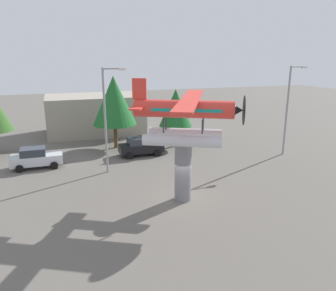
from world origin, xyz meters
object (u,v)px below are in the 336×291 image
floatplane_monument (186,117)px  tree_east (114,101)px  car_near_silver (36,158)px  streetlight_secondary (289,105)px  storefront_building (95,114)px  tree_center_back (176,108)px  streetlight_primary (107,114)px  display_pedestal (183,172)px  car_mid_black (140,146)px

floatplane_monument → tree_east: 14.41m
tree_east → car_near_silver: bearing=-151.7°
streetlight_secondary → storefront_building: bearing=136.4°
tree_east → tree_center_back: 6.32m
streetlight_secondary → tree_center_back: streetlight_secondary is taller
streetlight_primary → streetlight_secondary: size_ratio=1.00×
display_pedestal → storefront_building: storefront_building is taller
streetlight_primary → storefront_building: 15.22m
streetlight_primary → floatplane_monument: bearing=-61.6°
car_near_silver → streetlight_primary: size_ratio=0.50×
floatplane_monument → tree_east: bearing=125.6°
display_pedestal → storefront_building: size_ratio=0.35×
car_near_silver → streetlight_primary: bearing=-28.3°
display_pedestal → car_near_silver: bearing=133.2°
car_mid_black → storefront_building: (-2.86, 11.31, 1.44)m
streetlight_primary → car_near_silver: bearing=151.7°
display_pedestal → storefront_building: 22.21m
display_pedestal → streetlight_primary: size_ratio=0.47×
storefront_building → tree_center_back: size_ratio=1.88×
car_near_silver → car_mid_black: bearing=3.6°
storefront_building → tree_east: (1.11, -7.81, 2.60)m
storefront_building → streetlight_primary: bearing=-92.7°
car_mid_black → storefront_building: 11.75m
streetlight_secondary → tree_east: size_ratio=1.14×
display_pedestal → storefront_building: bearing=97.8°
floatplane_monument → car_near_silver: floatplane_monument is taller
tree_east → car_mid_black: bearing=-63.4°
floatplane_monument → tree_east: floatplane_monument is taller
car_near_silver → car_mid_black: size_ratio=1.00×
display_pedestal → streetlight_secondary: 15.07m
car_near_silver → tree_east: (7.59, 4.08, 4.04)m
display_pedestal → tree_center_back: 13.53m
car_near_silver → streetlight_secondary: bearing=-9.0°
streetlight_primary → streetlight_secondary: (16.99, -0.49, -0.01)m
car_near_silver → tree_east: size_ratio=0.57×
display_pedestal → streetlight_secondary: (13.28, 6.52, 2.88)m
car_near_silver → car_mid_black: (9.34, 0.58, 0.00)m
display_pedestal → tree_center_back: (4.19, 12.69, 2.12)m
tree_east → tree_center_back: bearing=-13.9°
streetlight_primary → tree_east: streetlight_primary is taller
floatplane_monument → car_mid_black: bearing=119.0°
streetlight_secondary → tree_east: (-15.17, 7.67, 0.07)m
floatplane_monument → storefront_building: size_ratio=0.86×
streetlight_secondary → tree_center_back: 11.01m
storefront_building → tree_east: tree_east is taller
display_pedestal → car_near_silver: display_pedestal is taller
storefront_building → floatplane_monument: bearing=-82.0°
floatplane_monument → storefront_building: (-3.12, 22.06, -3.30)m
streetlight_primary → streetlight_secondary: 16.99m
streetlight_secondary → storefront_building: 22.61m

